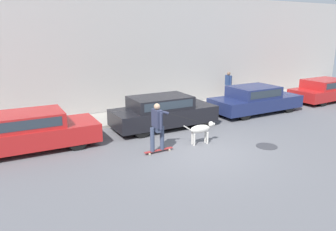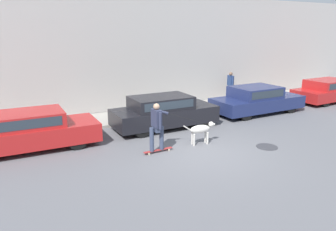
{
  "view_description": "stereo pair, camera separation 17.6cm",
  "coord_description": "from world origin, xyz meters",
  "px_view_note": "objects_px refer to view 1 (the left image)",
  "views": [
    {
      "loc": [
        -5.9,
        -8.15,
        3.89
      ],
      "look_at": [
        -0.36,
        1.46,
        0.95
      ],
      "focal_mm": 35.0,
      "sensor_mm": 36.0,
      "label": 1
    },
    {
      "loc": [
        -5.75,
        -8.23,
        3.89
      ],
      "look_at": [
        -0.36,
        1.46,
        0.95
      ],
      "focal_mm": 35.0,
      "sensor_mm": 36.0,
      "label": 2
    }
  ],
  "objects_px": {
    "parked_car_3": "(325,90)",
    "dog": "(201,130)",
    "skateboarder": "(158,125)",
    "pedestrian_with_bag": "(228,84)",
    "parked_car_0": "(28,132)",
    "parked_car_1": "(163,112)",
    "parked_car_2": "(255,100)"
  },
  "relations": [
    {
      "from": "skateboarder",
      "to": "pedestrian_with_bag",
      "type": "xyz_separation_m",
      "value": [
        7.09,
        4.97,
        0.02
      ]
    },
    {
      "from": "parked_car_0",
      "to": "parked_car_2",
      "type": "bearing_deg",
      "value": 1.76
    },
    {
      "from": "parked_car_1",
      "to": "parked_car_3",
      "type": "relative_size",
      "value": 0.97
    },
    {
      "from": "parked_car_3",
      "to": "skateboarder",
      "type": "distance_m",
      "value": 12.07
    },
    {
      "from": "parked_car_2",
      "to": "skateboarder",
      "type": "distance_m",
      "value": 6.95
    },
    {
      "from": "dog",
      "to": "pedestrian_with_bag",
      "type": "bearing_deg",
      "value": 50.29
    },
    {
      "from": "dog",
      "to": "pedestrian_with_bag",
      "type": "xyz_separation_m",
      "value": [
        5.39,
        4.99,
        0.42
      ]
    },
    {
      "from": "parked_car_0",
      "to": "parked_car_1",
      "type": "relative_size",
      "value": 1.04
    },
    {
      "from": "parked_car_0",
      "to": "skateboarder",
      "type": "xyz_separation_m",
      "value": [
        3.56,
        -2.34,
        0.29
      ]
    },
    {
      "from": "parked_car_0",
      "to": "pedestrian_with_bag",
      "type": "relative_size",
      "value": 2.91
    },
    {
      "from": "parked_car_2",
      "to": "parked_car_3",
      "type": "relative_size",
      "value": 1.03
    },
    {
      "from": "parked_car_3",
      "to": "dog",
      "type": "height_order",
      "value": "parked_car_3"
    },
    {
      "from": "parked_car_0",
      "to": "pedestrian_with_bag",
      "type": "bearing_deg",
      "value": 15.66
    },
    {
      "from": "skateboarder",
      "to": "dog",
      "type": "bearing_deg",
      "value": -1.43
    },
    {
      "from": "parked_car_1",
      "to": "dog",
      "type": "xyz_separation_m",
      "value": [
        0.19,
        -2.36,
        -0.13
      ]
    },
    {
      "from": "parked_car_3",
      "to": "skateboarder",
      "type": "xyz_separation_m",
      "value": [
        -11.83,
        -2.34,
        0.33
      ]
    },
    {
      "from": "parked_car_3",
      "to": "pedestrian_with_bag",
      "type": "relative_size",
      "value": 2.88
    },
    {
      "from": "dog",
      "to": "skateboarder",
      "type": "distance_m",
      "value": 1.74
    },
    {
      "from": "dog",
      "to": "parked_car_1",
      "type": "bearing_deg",
      "value": 102.19
    },
    {
      "from": "parked_car_0",
      "to": "dog",
      "type": "xyz_separation_m",
      "value": [
        5.26,
        -2.36,
        -0.11
      ]
    },
    {
      "from": "parked_car_2",
      "to": "dog",
      "type": "relative_size",
      "value": 3.78
    },
    {
      "from": "parked_car_0",
      "to": "pedestrian_with_bag",
      "type": "xyz_separation_m",
      "value": [
        10.65,
        2.63,
        0.31
      ]
    },
    {
      "from": "parked_car_2",
      "to": "pedestrian_with_bag",
      "type": "distance_m",
      "value": 2.71
    },
    {
      "from": "parked_car_1",
      "to": "parked_car_2",
      "type": "relative_size",
      "value": 0.94
    },
    {
      "from": "parked_car_1",
      "to": "pedestrian_with_bag",
      "type": "bearing_deg",
      "value": 26.49
    },
    {
      "from": "parked_car_0",
      "to": "parked_car_3",
      "type": "height_order",
      "value": "parked_car_0"
    },
    {
      "from": "parked_car_3",
      "to": "dog",
      "type": "bearing_deg",
      "value": -168.1
    },
    {
      "from": "parked_car_2",
      "to": "skateboarder",
      "type": "bearing_deg",
      "value": -159.75
    },
    {
      "from": "parked_car_2",
      "to": "dog",
      "type": "bearing_deg",
      "value": -153.48
    },
    {
      "from": "skateboarder",
      "to": "pedestrian_with_bag",
      "type": "distance_m",
      "value": 8.66
    },
    {
      "from": "dog",
      "to": "skateboarder",
      "type": "height_order",
      "value": "skateboarder"
    },
    {
      "from": "parked_car_1",
      "to": "pedestrian_with_bag",
      "type": "relative_size",
      "value": 2.8
    }
  ]
}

